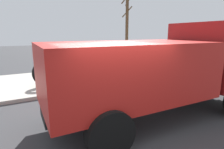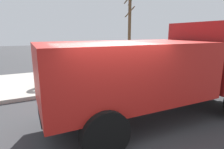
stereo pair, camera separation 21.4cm
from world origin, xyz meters
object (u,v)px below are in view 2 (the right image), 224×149
object	(u,v)px
loose_tire	(47,73)
stop_sign	(107,54)
bare_tree	(129,25)
fire_hydrant	(42,76)
dump_truck_red	(162,67)

from	to	relation	value
loose_tire	stop_sign	distance (m)	3.03
loose_tire	bare_tree	distance (m)	7.09
fire_hydrant	dump_truck_red	xyz separation A→B (m)	(3.07, -4.96, 1.01)
fire_hydrant	stop_sign	xyz separation A→B (m)	(3.01, -1.07, 1.01)
stop_sign	bare_tree	xyz separation A→B (m)	(3.40, 3.36, 1.58)
dump_truck_red	bare_tree	xyz separation A→B (m)	(3.33, 7.25, 1.58)
stop_sign	fire_hydrant	bearing A→B (deg)	160.38
loose_tire	dump_truck_red	bearing A→B (deg)	-59.11
fire_hydrant	stop_sign	world-z (taller)	stop_sign
stop_sign	bare_tree	size ratio (longest dim) A/B	0.37
fire_hydrant	dump_truck_red	bearing A→B (deg)	-58.25
dump_truck_red	loose_tire	bearing A→B (deg)	120.89
loose_tire	stop_sign	bearing A→B (deg)	-17.31
fire_hydrant	stop_sign	bearing A→B (deg)	-19.62
fire_hydrant	loose_tire	world-z (taller)	loose_tire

